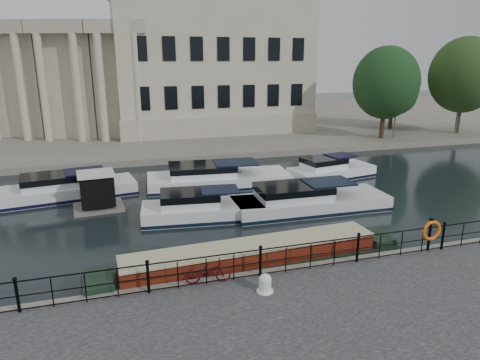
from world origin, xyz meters
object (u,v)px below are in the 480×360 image
(bicycle, at_px, (208,272))
(narrowboat, at_px, (252,263))
(life_ring_post, at_px, (431,231))
(mooring_bollard, at_px, (265,283))
(harbour_hut, at_px, (97,192))

(bicycle, relative_size, narrowboat, 0.13)
(bicycle, xyz_separation_m, life_ring_post, (9.31, -0.08, 0.46))
(mooring_bollard, distance_m, harbour_hut, 13.28)
(life_ring_post, relative_size, harbour_hut, 0.49)
(bicycle, relative_size, mooring_bollard, 2.46)
(bicycle, relative_size, harbour_hut, 0.57)
(narrowboat, xyz_separation_m, harbour_hut, (-6.04, 9.54, 0.59))
(mooring_bollard, distance_m, life_ring_post, 7.67)
(bicycle, height_order, life_ring_post, life_ring_post)
(life_ring_post, bearing_deg, mooring_bollard, -172.00)
(harbour_hut, bearing_deg, bicycle, -75.16)
(life_ring_post, xyz_separation_m, harbour_hut, (-13.25, 10.94, -0.48))
(bicycle, distance_m, life_ring_post, 9.32)
(life_ring_post, xyz_separation_m, narrowboat, (-7.21, 1.40, -1.07))
(harbour_hut, bearing_deg, life_ring_post, -44.66)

